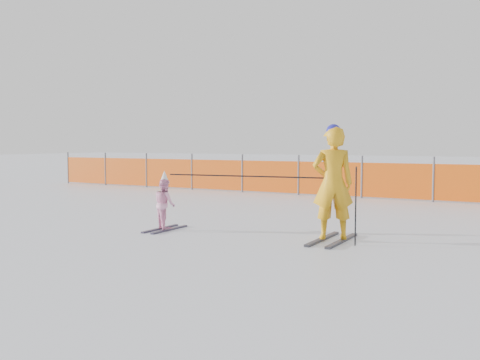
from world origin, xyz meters
name	(u,v)px	position (x,y,z in m)	size (l,w,h in m)	color
ground	(225,243)	(0.00, 0.00, 0.00)	(120.00, 120.00, 0.00)	white
adult	(333,183)	(1.45, 1.05, 0.97)	(0.80, 1.42, 1.94)	black
child	(165,203)	(-1.67, 0.61, 0.50)	(0.57, 1.06, 1.11)	black
ski_poles	(275,185)	(0.50, 0.83, 0.92)	(3.46, 0.42, 1.25)	black
safety_fence	(255,176)	(-3.61, 8.00, 0.56)	(17.09, 0.06, 1.25)	#595960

